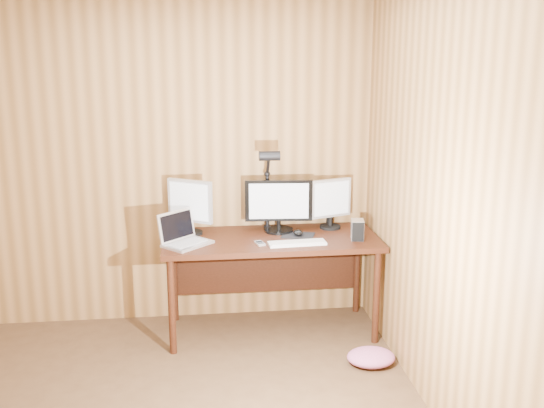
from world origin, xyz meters
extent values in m
plane|color=#9C6B38|center=(0.00, 2.00, 1.25)|extent=(4.00, 0.00, 4.00)
plane|color=#9C6B38|center=(1.75, 0.00, 1.25)|extent=(0.00, 4.00, 4.00)
cube|color=#33160A|center=(0.93, 1.63, 0.73)|extent=(1.60, 0.70, 0.04)
cube|color=#33160A|center=(0.93, 1.95, 0.45)|extent=(1.48, 0.02, 0.51)
cylinder|color=#33160A|center=(0.19, 1.34, 0.35)|extent=(0.05, 0.05, 0.71)
cylinder|color=#33160A|center=(0.19, 1.92, 0.35)|extent=(0.05, 0.05, 0.71)
cylinder|color=#33160A|center=(1.67, 1.34, 0.35)|extent=(0.05, 0.05, 0.71)
cylinder|color=#33160A|center=(1.67, 1.92, 0.35)|extent=(0.05, 0.05, 0.71)
cylinder|color=black|center=(1.01, 1.79, 0.76)|extent=(0.22, 0.22, 0.02)
cylinder|color=black|center=(1.01, 1.79, 0.80)|extent=(0.03, 0.03, 0.07)
cube|color=black|center=(1.01, 1.79, 0.99)|extent=(0.52, 0.07, 0.32)
cube|color=silver|center=(1.00, 1.77, 0.99)|extent=(0.45, 0.04, 0.27)
cylinder|color=black|center=(0.34, 1.79, 0.76)|extent=(0.18, 0.18, 0.02)
cylinder|color=black|center=(0.34, 1.79, 0.81)|extent=(0.04, 0.04, 0.08)
cube|color=silver|center=(0.34, 1.79, 1.01)|extent=(0.33, 0.22, 0.32)
cube|color=silver|center=(0.32, 1.78, 1.01)|extent=(0.28, 0.17, 0.28)
cylinder|color=black|center=(1.42, 1.83, 0.76)|extent=(0.16, 0.16, 0.02)
cylinder|color=black|center=(1.42, 1.83, 0.81)|extent=(0.03, 0.03, 0.07)
cube|color=silver|center=(1.42, 1.83, 0.99)|extent=(0.34, 0.14, 0.30)
cube|color=silver|center=(1.42, 1.81, 0.99)|extent=(0.29, 0.10, 0.26)
cube|color=silver|center=(0.31, 1.51, 0.76)|extent=(0.39, 0.39, 0.02)
cube|color=silver|center=(0.23, 1.59, 0.88)|extent=(0.27, 0.26, 0.22)
cube|color=black|center=(0.23, 1.59, 0.88)|extent=(0.23, 0.22, 0.18)
cube|color=#B2B2B7|center=(0.31, 1.51, 0.77)|extent=(0.29, 0.29, 0.00)
cube|color=white|center=(1.10, 1.44, 0.76)|extent=(0.42, 0.15, 0.02)
cube|color=white|center=(1.10, 1.44, 0.77)|extent=(0.39, 0.13, 0.00)
cube|color=black|center=(1.14, 1.65, 0.75)|extent=(0.28, 0.26, 0.00)
ellipsoid|color=black|center=(1.14, 1.65, 0.77)|extent=(0.11, 0.13, 0.04)
cube|color=silver|center=(1.56, 1.52, 0.82)|extent=(0.11, 0.14, 0.15)
cube|color=black|center=(1.55, 1.45, 0.82)|extent=(0.09, 0.02, 0.14)
cube|color=silver|center=(0.83, 1.47, 0.76)|extent=(0.08, 0.12, 0.01)
cube|color=black|center=(0.83, 1.47, 0.76)|extent=(0.06, 0.07, 0.00)
cylinder|color=black|center=(1.43, 1.93, 0.82)|extent=(0.05, 0.05, 0.13)
cube|color=black|center=(0.93, 1.88, 0.74)|extent=(0.05, 0.06, 0.06)
cylinder|color=black|center=(0.93, 1.88, 0.97)|extent=(0.03, 0.03, 0.44)
sphere|color=black|center=(0.93, 1.88, 1.19)|extent=(0.05, 0.05, 0.05)
cylinder|color=black|center=(0.93, 1.81, 1.27)|extent=(0.02, 0.15, 0.18)
cylinder|color=black|center=(0.93, 1.72, 1.35)|extent=(0.16, 0.07, 0.07)
camera|label=1|loc=(0.40, -2.88, 2.12)|focal=42.00mm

